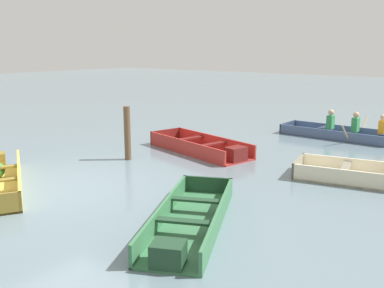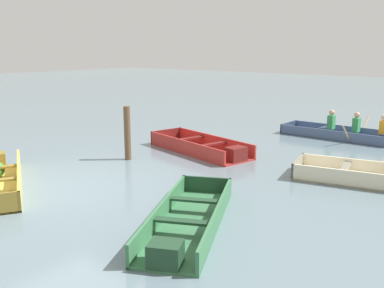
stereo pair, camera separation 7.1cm
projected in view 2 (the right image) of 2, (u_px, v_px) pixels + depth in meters
The scene contains 6 objects.
ground_plane at pixel (63, 187), 8.88m from camera, with size 80.00×80.00×0.00m, color slate.
skiff_red_near_moored at pixel (203, 148), 11.78m from camera, with size 3.42×1.82×0.39m.
skiff_green_mid_moored at pixel (187, 222), 6.81m from camera, with size 2.26×3.27×0.35m.
skiff_cream_far_moored at pixel (374, 178), 9.11m from camera, with size 3.16×1.72×0.36m.
rowboat_slate_blue_with_crew at pixel (344, 133), 13.64m from camera, with size 3.46×2.38×0.89m.
mooring_post at pixel (127, 133), 10.95m from camera, with size 0.17×0.17×1.39m, color brown.
Camera 2 is at (7.36, -4.98, 2.82)m, focal length 40.00 mm.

